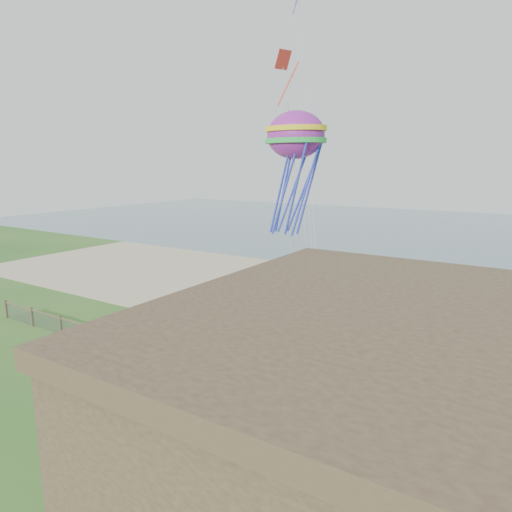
{
  "coord_description": "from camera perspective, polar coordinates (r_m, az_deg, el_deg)",
  "views": [
    {
      "loc": [
        12.17,
        -9.74,
        10.19
      ],
      "look_at": [
        0.81,
        8.0,
        5.98
      ],
      "focal_mm": 32.0,
      "sensor_mm": 36.0,
      "label": 1
    }
  ],
  "objects": [
    {
      "name": "octopus_kite",
      "position": [
        23.85,
        4.87,
        10.62
      ],
      "size": [
        3.99,
        3.49,
        6.85
      ],
      "primitive_type": null,
      "rotation": [
        0.0,
        0.0,
        0.41
      ],
      "color": "#E22351"
    },
    {
      "name": "sand_beach",
      "position": [
        35.49,
        11.21,
        -5.59
      ],
      "size": [
        72.0,
        20.0,
        0.02
      ],
      "primitive_type": "cube",
      "color": "tan",
      "rests_on": "ground"
    },
    {
      "name": "chainlink_fence",
      "position": [
        22.11,
        -4.72,
        -14.58
      ],
      "size": [
        36.2,
        0.2,
        1.25
      ],
      "primitive_type": null,
      "color": "brown",
      "rests_on": "ground"
    },
    {
      "name": "kite_red",
      "position": [
        26.1,
        3.39,
        21.81
      ],
      "size": [
        1.91,
        1.56,
        2.47
      ],
      "primitive_type": null,
      "rotation": [
        0.44,
        0.0,
        1.18
      ],
      "color": "red"
    },
    {
      "name": "ground",
      "position": [
        18.62,
        -16.86,
        -22.4
      ],
      "size": [
        160.0,
        160.0,
        0.0
      ],
      "primitive_type": "plane",
      "color": "#265A1E",
      "rests_on": "ground"
    },
    {
      "name": "ocean",
      "position": [
        77.39,
        23.31,
        2.81
      ],
      "size": [
        160.0,
        68.0,
        0.02
      ],
      "primitive_type": "cube",
      "color": "slate",
      "rests_on": "ground"
    },
    {
      "name": "picnic_table",
      "position": [
        16.2,
        3.13,
        -25.74
      ],
      "size": [
        2.46,
        2.18,
        0.86
      ],
      "primitive_type": null,
      "rotation": [
        0.0,
        0.0,
        -0.38
      ],
      "color": "brown",
      "rests_on": "ground"
    }
  ]
}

